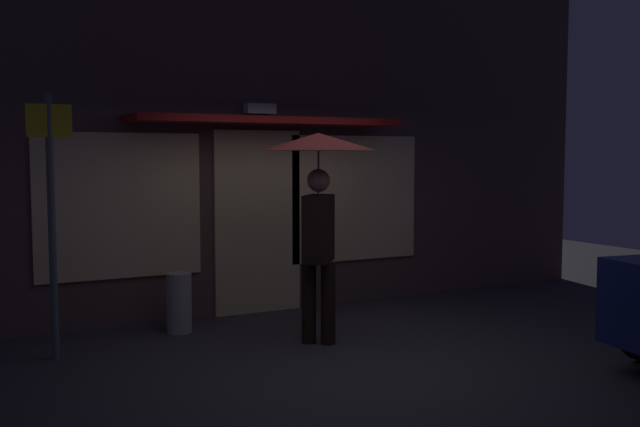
% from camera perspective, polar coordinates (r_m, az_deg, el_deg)
% --- Properties ---
extents(ground_plane, '(18.00, 18.00, 0.00)m').
position_cam_1_polar(ground_plane, '(7.08, 2.21, -11.05)').
color(ground_plane, '#38353A').
extents(building_facade, '(10.14, 1.00, 4.47)m').
position_cam_1_polar(building_facade, '(8.92, -5.34, 6.55)').
color(building_facade, brown).
rests_on(building_facade, ground).
extents(person_with_umbrella, '(1.16, 1.16, 2.13)m').
position_cam_1_polar(person_with_umbrella, '(7.28, -0.12, 2.76)').
color(person_with_umbrella, black).
rests_on(person_with_umbrella, ground).
extents(street_sign_post, '(0.40, 0.07, 2.47)m').
position_cam_1_polar(street_sign_post, '(7.16, -20.24, 0.22)').
color(street_sign_post, '#595B60').
rests_on(street_sign_post, ground).
extents(sidewalk_bollard, '(0.27, 0.27, 0.64)m').
position_cam_1_polar(sidewalk_bollard, '(8.04, -10.94, -6.87)').
color(sidewalk_bollard, '#B2A899').
rests_on(sidewalk_bollard, ground).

